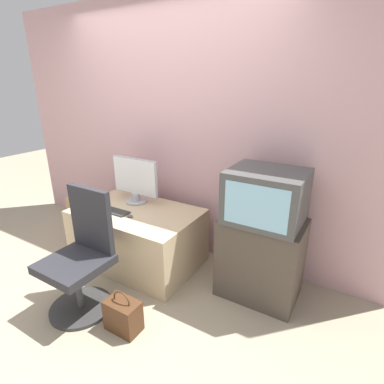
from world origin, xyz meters
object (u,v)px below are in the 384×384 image
at_px(main_monitor, 135,181).
at_px(book, 71,253).
at_px(cardboard_box_lower, 83,232).
at_px(mouse, 130,216).
at_px(office_chair, 82,260).
at_px(crt_tv, 266,196).
at_px(keyboard, 114,211).
at_px(handbag, 123,315).

bearing_deg(main_monitor, book, -141.90).
bearing_deg(cardboard_box_lower, mouse, -6.97).
relative_size(main_monitor, office_chair, 0.56).
height_order(mouse, crt_tv, crt_tv).
bearing_deg(keyboard, mouse, -4.02).
bearing_deg(handbag, mouse, 125.87).
xyz_separation_m(main_monitor, handbag, (0.65, -0.96, -0.69)).
relative_size(mouse, crt_tv, 0.11).
bearing_deg(handbag, cardboard_box_lower, 150.62).
xyz_separation_m(mouse, crt_tv, (1.20, 0.30, 0.34)).
bearing_deg(keyboard, cardboard_box_lower, 172.03).
relative_size(main_monitor, book, 2.83).
bearing_deg(office_chair, book, 149.99).
distance_m(crt_tv, book, 2.22).
bearing_deg(cardboard_box_lower, crt_tv, 5.45).
relative_size(crt_tv, book, 2.95).
height_order(mouse, book, mouse).
bearing_deg(handbag, office_chair, 174.08).
relative_size(crt_tv, handbag, 1.71).
bearing_deg(book, cardboard_box_lower, 105.82).
height_order(main_monitor, handbag, main_monitor).
relative_size(handbag, book, 1.73).
height_order(cardboard_box_lower, book, cardboard_box_lower).
bearing_deg(cardboard_box_lower, book, -74.18).
bearing_deg(office_chair, crt_tv, 36.46).
bearing_deg(keyboard, main_monitor, 86.05).
relative_size(cardboard_box_lower, book, 1.48).
bearing_deg(book, crt_tv, 12.35).
bearing_deg(main_monitor, keyboard, -93.95).
relative_size(office_chair, handbag, 2.92).
relative_size(main_monitor, crt_tv, 0.96).
bearing_deg(office_chair, main_monitor, 101.99).
xyz_separation_m(crt_tv, book, (-1.98, -0.43, -0.92)).
height_order(mouse, handbag, mouse).
bearing_deg(main_monitor, handbag, -55.73).
distance_m(main_monitor, mouse, 0.44).
xyz_separation_m(mouse, office_chair, (-0.00, -0.59, -0.16)).
distance_m(mouse, office_chair, 0.61).
bearing_deg(keyboard, handbag, -43.82).
bearing_deg(book, mouse, 9.70).
bearing_deg(crt_tv, cardboard_box_lower, -174.55).
height_order(mouse, cardboard_box_lower, mouse).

